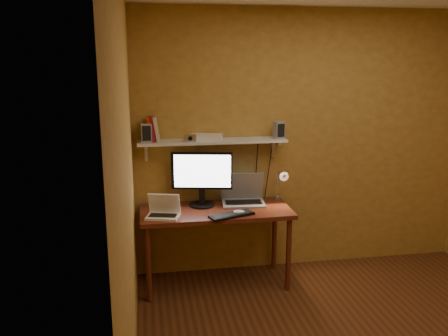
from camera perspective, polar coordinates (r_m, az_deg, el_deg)
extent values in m
cube|color=#B98938|center=(4.83, 9.61, 3.09)|extent=(3.40, 0.02, 2.60)
cube|color=#B98938|center=(3.00, -11.70, -3.25)|extent=(0.02, 3.20, 2.60)
cube|color=#5E2316|center=(4.43, -0.97, -5.25)|extent=(1.40, 0.60, 0.04)
cylinder|color=#5E2316|center=(4.30, -9.07, -11.40)|extent=(0.05, 0.05, 0.71)
cylinder|color=#5E2316|center=(4.49, 7.77, -10.27)|extent=(0.05, 0.05, 0.71)
cylinder|color=#5E2316|center=(4.74, -9.17, -9.00)|extent=(0.05, 0.05, 0.71)
cylinder|color=#5E2316|center=(4.91, 6.08, -8.10)|extent=(0.05, 0.05, 0.71)
cube|color=silver|center=(4.46, -1.38, 3.25)|extent=(1.40, 0.25, 0.02)
cube|color=silver|center=(4.54, -9.35, 1.94)|extent=(0.03, 0.03, 0.18)
cube|color=silver|center=(4.71, 5.92, 2.46)|extent=(0.03, 0.03, 0.18)
cylinder|color=black|center=(4.54, -2.65, -4.43)|extent=(0.29, 0.29, 0.02)
cube|color=black|center=(4.51, -2.66, -3.33)|extent=(0.06, 0.05, 0.18)
cube|color=black|center=(4.45, -2.70, -0.33)|extent=(0.57, 0.15, 0.35)
cube|color=white|center=(4.43, -2.67, -0.39)|extent=(0.52, 0.11, 0.31)
cube|color=gray|center=(4.58, 2.35, -4.26)|extent=(0.43, 0.32, 0.02)
cube|color=black|center=(4.57, 2.35, -4.13)|extent=(0.36, 0.19, 0.00)
cube|color=gray|center=(4.63, 2.22, -2.17)|extent=(0.41, 0.14, 0.28)
cube|color=#13263B|center=(4.63, 2.22, -2.17)|extent=(0.36, 0.11, 0.23)
cube|color=white|center=(4.24, -7.36, -5.81)|extent=(0.32, 0.26, 0.02)
cube|color=black|center=(4.24, -7.37, -5.67)|extent=(0.26, 0.17, 0.00)
cube|color=white|center=(4.27, -7.20, -4.22)|extent=(0.29, 0.15, 0.19)
cube|color=black|center=(4.27, -7.20, -4.22)|extent=(0.25, 0.12, 0.16)
cube|color=black|center=(4.24, 0.93, -5.67)|extent=(0.43, 0.26, 0.02)
ellipsoid|color=white|center=(4.29, 1.80, -5.32)|extent=(0.11, 0.07, 0.04)
cube|color=silver|center=(4.79, 6.42, -3.78)|extent=(0.05, 0.06, 0.08)
cylinder|color=silver|center=(4.75, 6.47, -2.05)|extent=(0.02, 0.02, 0.28)
cylinder|color=silver|center=(4.64, 6.79, -0.64)|extent=(0.01, 0.16, 0.01)
cone|color=silver|center=(4.57, 7.07, -0.88)|extent=(0.09, 0.09, 0.09)
sphere|color=#FFE0A5|center=(4.55, 7.14, -0.94)|extent=(0.04, 0.04, 0.04)
cube|color=gray|center=(4.39, -9.30, 4.23)|extent=(0.10, 0.10, 0.17)
cube|color=gray|center=(4.57, 6.62, 4.59)|extent=(0.10, 0.10, 0.16)
cube|color=#BA2600|center=(4.41, -8.95, 4.64)|extent=(0.05, 0.16, 0.23)
cube|color=maroon|center=(4.41, -8.54, 4.65)|extent=(0.06, 0.16, 0.23)
cube|color=#C5B295|center=(4.41, -8.13, 4.67)|extent=(0.07, 0.16, 0.23)
cube|color=silver|center=(4.37, -4.08, 3.62)|extent=(0.11, 0.05, 0.07)
cylinder|color=black|center=(4.35, -4.06, 3.57)|extent=(0.04, 0.03, 0.04)
cube|color=white|center=(4.46, -2.19, 3.73)|extent=(0.34, 0.27, 0.05)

